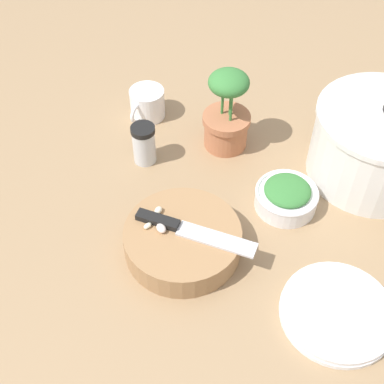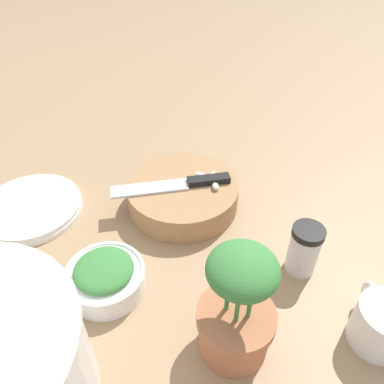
{
  "view_description": "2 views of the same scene",
  "coord_description": "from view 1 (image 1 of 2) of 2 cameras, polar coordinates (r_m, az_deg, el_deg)",
  "views": [
    {
      "loc": [
        0.47,
        -0.51,
        0.84
      ],
      "look_at": [
        -0.01,
        -0.03,
        0.08
      ],
      "focal_mm": 50.0,
      "sensor_mm": 36.0,
      "label": 1
    },
    {
      "loc": [
        -0.12,
        0.46,
        0.51
      ],
      "look_at": [
        0.0,
        -0.06,
        0.07
      ],
      "focal_mm": 35.0,
      "sensor_mm": 36.0,
      "label": 2
    }
  ],
  "objects": [
    {
      "name": "potted_herb",
      "position": [
        1.18,
        3.73,
        8.11
      ],
      "size": [
        0.11,
        0.11,
        0.19
      ],
      "color": "#B26B47",
      "rests_on": "ground_plane"
    },
    {
      "name": "cutting_board",
      "position": [
        1.01,
        -1.0,
        -5.19
      ],
      "size": [
        0.22,
        0.22,
        0.05
      ],
      "color": "#9E754C",
      "rests_on": "ground_plane"
    },
    {
      "name": "ground_plane",
      "position": [
        1.09,
        1.47,
        -2.31
      ],
      "size": [
        5.0,
        5.0,
        0.0
      ],
      "primitive_type": "plane",
      "color": "#997A56"
    },
    {
      "name": "garlic_cloves",
      "position": [
        1.0,
        -3.74,
        -3.16
      ],
      "size": [
        0.05,
        0.06,
        0.01
      ],
      "color": "beige",
      "rests_on": "cutting_board"
    },
    {
      "name": "herb_bowl",
      "position": [
        1.1,
        10.04,
        -0.42
      ],
      "size": [
        0.13,
        0.13,
        0.06
      ],
      "color": "white",
      "rests_on": "ground_plane"
    },
    {
      "name": "coffee_mug",
      "position": [
        1.29,
        -4.82,
        9.37
      ],
      "size": [
        0.08,
        0.11,
        0.07
      ],
      "color": "white",
      "rests_on": "ground_plane"
    },
    {
      "name": "spice_jar",
      "position": [
        1.17,
        -5.14,
        5.14
      ],
      "size": [
        0.05,
        0.05,
        0.09
      ],
      "color": "silver",
      "rests_on": "ground_plane"
    },
    {
      "name": "chef_knife",
      "position": [
        0.99,
        -0.47,
        -4.05
      ],
      "size": [
        0.22,
        0.12,
        0.01
      ],
      "rotation": [
        0.0,
        0.0,
        5.12
      ],
      "color": "black",
      "rests_on": "cutting_board"
    },
    {
      "name": "plate_stack",
      "position": [
        0.98,
        15.24,
        -12.27
      ],
      "size": [
        0.2,
        0.2,
        0.02
      ],
      "color": "white",
      "rests_on": "ground_plane"
    },
    {
      "name": "stock_pot",
      "position": [
        1.18,
        19.19,
        4.85
      ],
      "size": [
        0.28,
        0.28,
        0.19
      ],
      "color": "silver",
      "rests_on": "ground_plane"
    }
  ]
}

